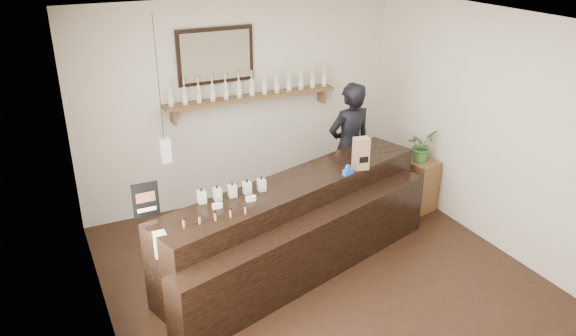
# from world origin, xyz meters

# --- Properties ---
(ground) EXTENTS (5.00, 5.00, 0.00)m
(ground) POSITION_xyz_m (0.00, 0.00, 0.00)
(ground) COLOR black
(ground) RESTS_ON ground
(room_shell) EXTENTS (5.00, 5.00, 5.00)m
(room_shell) POSITION_xyz_m (0.00, 0.00, 1.70)
(room_shell) COLOR beige
(room_shell) RESTS_ON ground
(back_wall_decor) EXTENTS (2.66, 0.96, 1.69)m
(back_wall_decor) POSITION_xyz_m (-0.14, 2.37, 1.75)
(back_wall_decor) COLOR #57331E
(back_wall_decor) RESTS_ON ground
(counter) EXTENTS (3.57, 1.96, 1.16)m
(counter) POSITION_xyz_m (-0.09, 0.57, 0.46)
(counter) COLOR black
(counter) RESTS_ON ground
(promo_sign) EXTENTS (0.26, 0.02, 0.36)m
(promo_sign) POSITION_xyz_m (-1.75, 0.61, 1.17)
(promo_sign) COLOR black
(promo_sign) RESTS_ON counter
(paper_bag) EXTENTS (0.20, 0.16, 0.38)m
(paper_bag) POSITION_xyz_m (0.77, 0.69, 1.18)
(paper_bag) COLOR olive
(paper_bag) RESTS_ON counter
(tape_dispenser) EXTENTS (0.15, 0.10, 0.12)m
(tape_dispenser) POSITION_xyz_m (0.55, 0.61, 1.04)
(tape_dispenser) COLOR blue
(tape_dispenser) RESTS_ON counter
(side_cabinet) EXTENTS (0.44, 0.55, 0.71)m
(side_cabinet) POSITION_xyz_m (2.00, 1.12, 0.35)
(side_cabinet) COLOR #57331E
(side_cabinet) RESTS_ON ground
(potted_plant) EXTENTS (0.48, 0.45, 0.42)m
(potted_plant) POSITION_xyz_m (2.00, 1.12, 0.92)
(potted_plant) COLOR #3E722D
(potted_plant) RESTS_ON side_cabinet
(shopkeeper) EXTENTS (0.76, 0.52, 2.01)m
(shopkeeper) POSITION_xyz_m (1.15, 1.55, 1.01)
(shopkeeper) COLOR black
(shopkeeper) RESTS_ON ground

